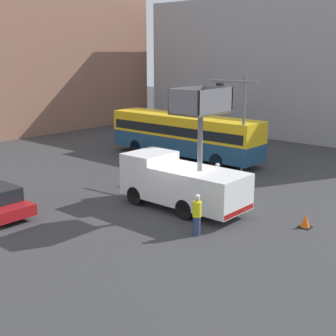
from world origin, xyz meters
name	(u,v)px	position (x,y,z in m)	size (l,w,h in m)	color
ground_plane	(177,211)	(0.00, 0.00, 0.00)	(120.00, 120.00, 0.00)	#38383A
building_backdrop_side	(301,67)	(25.04, 5.94, 6.10)	(10.00, 28.00, 12.20)	#9E9EA3
utility_truck	(182,180)	(0.44, 0.06, 1.46)	(2.57, 6.38, 5.91)	white
city_bus	(184,133)	(9.16, 6.99, 1.83)	(2.58, 11.90, 3.11)	navy
traffic_light_pole	(236,110)	(7.05, 1.37, 4.12)	(3.34, 3.09, 6.13)	slate
road_worker_near_truck	(197,215)	(-1.81, -2.61, 0.89)	(0.38, 0.38, 1.79)	navy
road_worker_directing	(217,179)	(3.37, 0.02, 0.88)	(0.38, 0.38, 1.77)	navy
traffic_cone_near_truck	(305,221)	(1.99, -5.66, 0.28)	(0.53, 0.53, 0.61)	black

